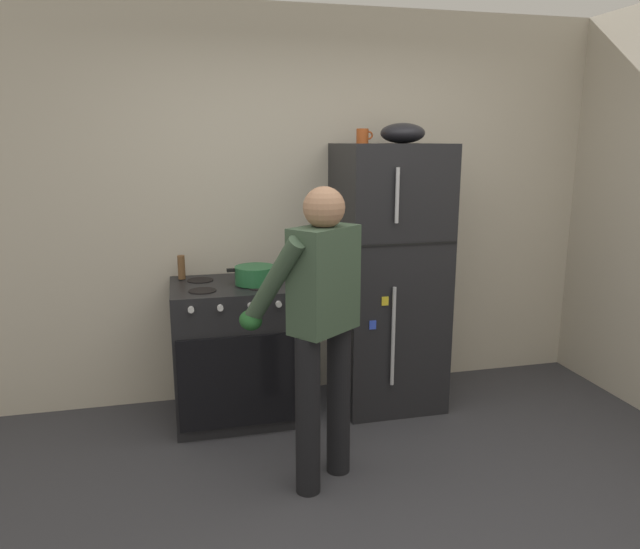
# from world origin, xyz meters

# --- Properties ---
(kitchen_wall_back) EXTENTS (6.00, 0.10, 2.70)m
(kitchen_wall_back) POSITION_xyz_m (0.00, 1.95, 1.35)
(kitchen_wall_back) COLOR beige
(kitchen_wall_back) RESTS_ON ground
(refrigerator) EXTENTS (0.68, 0.72, 1.80)m
(refrigerator) POSITION_xyz_m (0.50, 1.57, 0.90)
(refrigerator) COLOR black
(refrigerator) RESTS_ON ground
(stove_range) EXTENTS (0.76, 0.67, 0.92)m
(stove_range) POSITION_xyz_m (-0.58, 1.56, 0.45)
(stove_range) COLOR black
(stove_range) RESTS_ON ground
(person_cook) EXTENTS (0.64, 0.66, 1.60)m
(person_cook) POSITION_xyz_m (-0.20, 0.67, 0.95)
(person_cook) COLOR black
(person_cook) RESTS_ON ground
(red_pot) EXTENTS (0.36, 0.26, 0.11)m
(red_pot) POSITION_xyz_m (-0.42, 1.52, 0.97)
(red_pot) COLOR #236638
(red_pot) RESTS_ON stove_range
(coffee_mug) EXTENTS (0.11, 0.08, 0.10)m
(coffee_mug) POSITION_xyz_m (0.32, 1.62, 1.85)
(coffee_mug) COLOR #B24C1E
(coffee_mug) RESTS_ON refrigerator
(pepper_mill) EXTENTS (0.05, 0.05, 0.16)m
(pepper_mill) POSITION_xyz_m (-0.88, 1.77, 0.99)
(pepper_mill) COLOR brown
(pepper_mill) RESTS_ON stove_range
(mixing_bowl) EXTENTS (0.29, 0.29, 0.13)m
(mixing_bowl) POSITION_xyz_m (0.58, 1.57, 1.86)
(mixing_bowl) COLOR black
(mixing_bowl) RESTS_ON refrigerator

